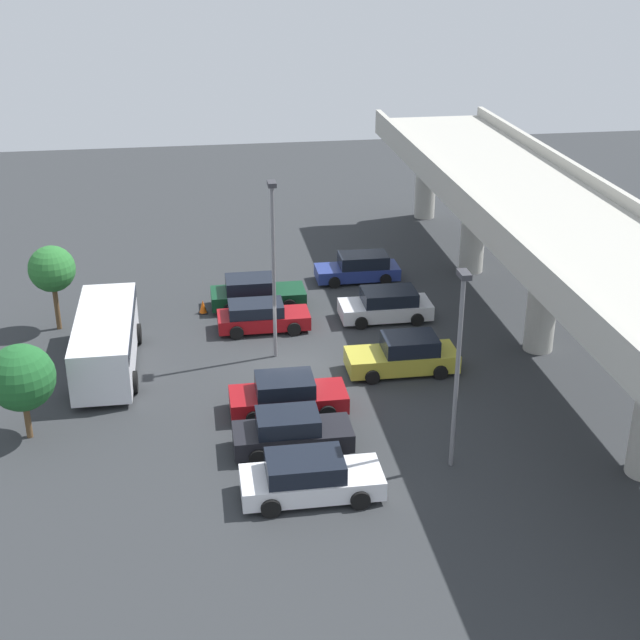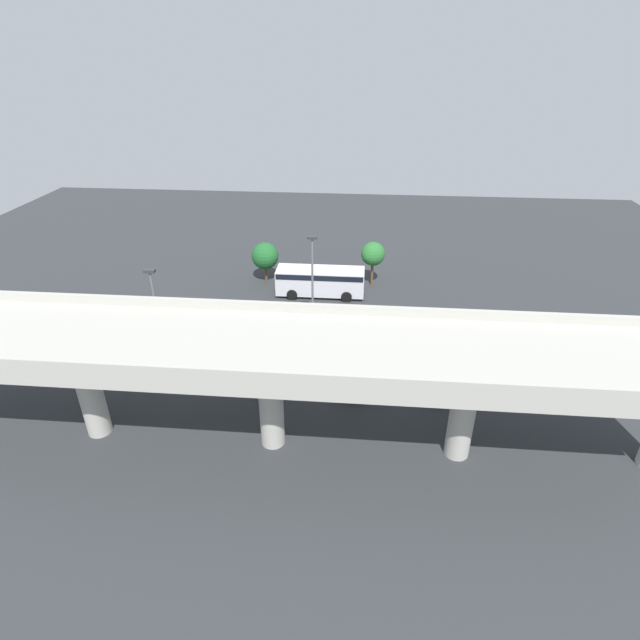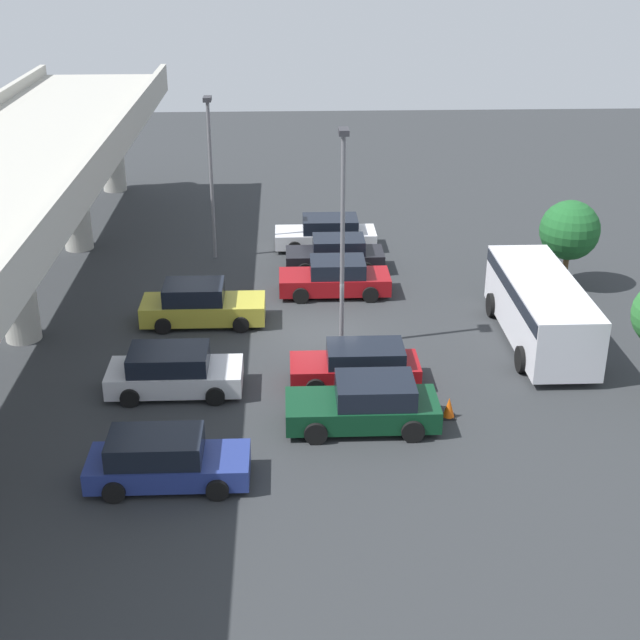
% 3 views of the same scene
% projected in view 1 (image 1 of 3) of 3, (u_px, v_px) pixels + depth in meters
% --- Properties ---
extents(ground_plane, '(88.07, 88.07, 0.00)m').
position_uv_depth(ground_plane, '(292.00, 366.00, 39.61)').
color(ground_plane, '#2D3033').
extents(highway_overpass, '(42.44, 6.99, 7.23)m').
position_uv_depth(highway_overpass, '(550.00, 231.00, 38.85)').
color(highway_overpass, '#ADAAA0').
rests_on(highway_overpass, ground_plane).
extents(parked_car_0, '(2.04, 4.55, 1.52)m').
position_uv_depth(parked_car_0, '(359.00, 268.00, 48.81)').
color(parked_car_0, navy).
rests_on(parked_car_0, ground_plane).
extents(parked_car_1, '(2.22, 4.78, 1.61)m').
position_uv_depth(parked_car_1, '(256.00, 293.00, 45.41)').
color(parked_car_1, '#0C381E').
rests_on(parked_car_1, ground_plane).
extents(parked_car_2, '(2.03, 4.41, 1.41)m').
position_uv_depth(parked_car_2, '(261.00, 316.00, 42.87)').
color(parked_car_2, maroon).
rests_on(parked_car_2, ground_plane).
extents(parked_car_3, '(2.16, 4.83, 1.66)m').
position_uv_depth(parked_car_3, '(404.00, 355.00, 38.85)').
color(parked_car_3, gold).
rests_on(parked_car_3, ground_plane).
extents(parked_car_4, '(2.17, 4.68, 1.54)m').
position_uv_depth(parked_car_4, '(287.00, 396.00, 35.62)').
color(parked_car_4, maroon).
rests_on(parked_car_4, ground_plane).
extents(parked_car_5, '(2.07, 4.42, 1.54)m').
position_uv_depth(parked_car_5, '(291.00, 433.00, 33.02)').
color(parked_car_5, black).
rests_on(parked_car_5, ground_plane).
extents(parked_car_6, '(2.22, 4.86, 1.54)m').
position_uv_depth(parked_car_6, '(310.00, 477.00, 30.33)').
color(parked_car_6, silver).
rests_on(parked_car_6, ground_plane).
extents(parked_car_7, '(2.21, 4.50, 1.54)m').
position_uv_depth(parked_car_7, '(386.00, 305.00, 44.00)').
color(parked_car_7, silver).
rests_on(parked_car_7, ground_plane).
extents(shuttle_bus, '(7.84, 2.74, 2.47)m').
position_uv_depth(shuttle_bus, '(106.00, 338.00, 38.81)').
color(shuttle_bus, silver).
rests_on(shuttle_bus, ground_plane).
extents(lamp_post_near_aisle, '(0.70, 0.35, 7.51)m').
position_uv_depth(lamp_post_near_aisle, '(458.00, 355.00, 30.57)').
color(lamp_post_near_aisle, slate).
rests_on(lamp_post_near_aisle, ground_plane).
extents(lamp_post_mid_lot, '(0.70, 0.35, 8.14)m').
position_uv_depth(lamp_post_mid_lot, '(273.00, 258.00, 38.55)').
color(lamp_post_mid_lot, slate).
rests_on(lamp_post_mid_lot, ground_plane).
extents(tree_front_left, '(2.21, 2.21, 4.20)m').
position_uv_depth(tree_front_left, '(52.00, 269.00, 42.01)').
color(tree_front_left, brown).
rests_on(tree_front_left, ground_plane).
extents(tree_front_centre, '(2.55, 2.55, 3.84)m').
position_uv_depth(tree_front_centre, '(21.00, 378.00, 33.09)').
color(tree_front_centre, brown).
rests_on(tree_front_centre, ground_plane).
extents(traffic_cone, '(0.44, 0.44, 0.70)m').
position_uv_depth(traffic_cone, '(203.00, 307.00, 44.84)').
color(traffic_cone, black).
rests_on(traffic_cone, ground_plane).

